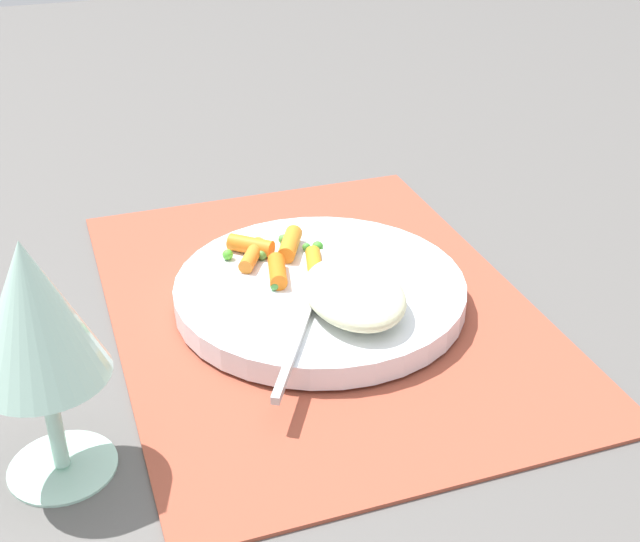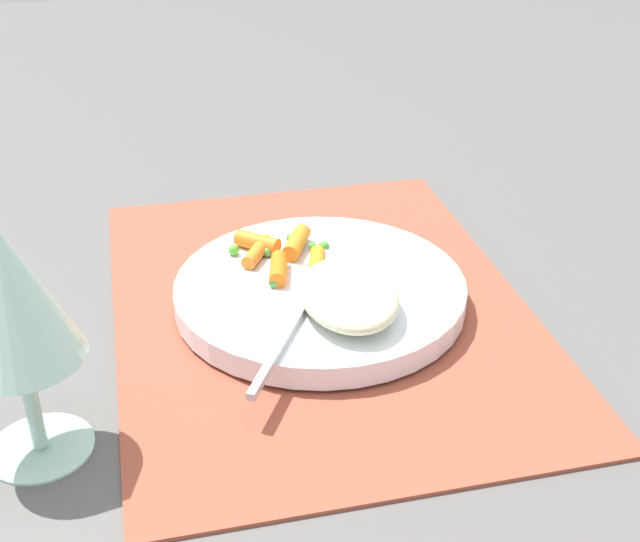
{
  "view_description": "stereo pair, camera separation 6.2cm",
  "coord_description": "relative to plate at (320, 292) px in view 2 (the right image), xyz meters",
  "views": [
    {
      "loc": [
        -0.56,
        0.2,
        0.38
      ],
      "look_at": [
        0.0,
        0.0,
        0.04
      ],
      "focal_mm": 48.3,
      "sensor_mm": 36.0,
      "label": 1
    },
    {
      "loc": [
        -0.58,
        0.14,
        0.38
      ],
      "look_at": [
        0.0,
        0.0,
        0.04
      ],
      "focal_mm": 48.3,
      "sensor_mm": 36.0,
      "label": 2
    }
  ],
  "objects": [
    {
      "name": "ground_plane",
      "position": [
        0.0,
        0.0,
        -0.02
      ],
      "size": [
        2.4,
        2.4,
        0.0
      ],
      "primitive_type": "plane",
      "color": "#565451"
    },
    {
      "name": "placemat",
      "position": [
        0.0,
        0.0,
        -0.01
      ],
      "size": [
        0.45,
        0.33,
        0.01
      ],
      "primitive_type": "cube",
      "color": "#9E4733",
      "rests_on": "ground_plane"
    },
    {
      "name": "plate",
      "position": [
        0.0,
        0.0,
        0.0
      ],
      "size": [
        0.24,
        0.24,
        0.02
      ],
      "primitive_type": "cylinder",
      "color": "white",
      "rests_on": "placemat"
    },
    {
      "name": "rice_mound",
      "position": [
        -0.05,
        -0.01,
        0.02
      ],
      "size": [
        0.1,
        0.07,
        0.03
      ],
      "primitive_type": "ellipsoid",
      "color": "beige",
      "rests_on": "plate"
    },
    {
      "name": "carrot_portion",
      "position": [
        0.04,
        0.02,
        0.02
      ],
      "size": [
        0.1,
        0.08,
        0.01
      ],
      "color": "orange",
      "rests_on": "plate"
    },
    {
      "name": "pea_scatter",
      "position": [
        0.05,
        0.02,
        0.01
      ],
      "size": [
        0.08,
        0.09,
        0.01
      ],
      "color": "green",
      "rests_on": "plate"
    },
    {
      "name": "fork",
      "position": [
        -0.03,
        0.02,
        0.01
      ],
      "size": [
        0.18,
        0.11,
        0.01
      ],
      "color": "#BDBDBD",
      "rests_on": "plate"
    },
    {
      "name": "wine_glass",
      "position": [
        -0.13,
        0.22,
        0.1
      ],
      "size": [
        0.08,
        0.08,
        0.16
      ],
      "color": "#B2E0CC",
      "rests_on": "ground_plane"
    }
  ]
}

